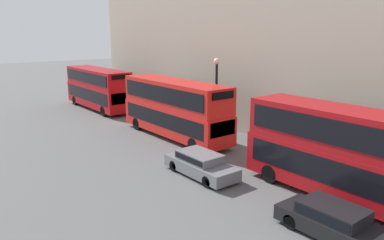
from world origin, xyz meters
name	(u,v)px	position (x,y,z in m)	size (l,w,h in m)	color
bus_leading	(359,155)	(1.60, 5.40, 2.44)	(2.59, 11.45, 4.43)	#A80F14
bus_second_in_queue	(175,107)	(1.60, 19.83, 2.39)	(2.59, 10.70, 4.34)	red
bus_third_in_queue	(98,87)	(1.60, 33.46, 2.30)	(2.59, 10.40, 4.16)	#A80F14
car_dark_sedan	(334,220)	(-1.80, 4.41, 0.70)	(1.83, 4.53, 1.32)	black
car_hatchback	(200,163)	(-1.80, 12.63, 0.71)	(1.81, 4.63, 1.33)	slate
street_lamp	(216,90)	(3.41, 17.20, 3.78)	(0.44, 0.44, 6.07)	black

